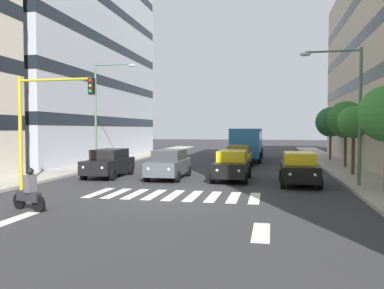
{
  "coord_description": "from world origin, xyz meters",
  "views": [
    {
      "loc": [
        -4.27,
        16.69,
        2.98
      ],
      "look_at": [
        0.39,
        -6.03,
        2.04
      ],
      "focal_mm": 36.13,
      "sensor_mm": 36.0,
      "label": 1
    }
  ],
  "objects_px": {
    "car_1": "(232,165)",
    "car_2": "(169,164)",
    "traffic_light_gantry": "(41,114)",
    "bus_behind_traffic": "(248,141)",
    "car_row2_0": "(239,156)",
    "car_3": "(109,163)",
    "car_0": "(299,168)",
    "street_tree_1": "(354,122)",
    "street_tree_2": "(346,120)",
    "street_tree_3": "(331,122)",
    "street_lamp_left": "(350,101)",
    "motorcycle_with_rider": "(29,193)",
    "street_lamp_right": "(102,104)"
  },
  "relations": [
    {
      "from": "car_3",
      "to": "street_lamp_right",
      "type": "relative_size",
      "value": 0.58
    },
    {
      "from": "bus_behind_traffic",
      "to": "traffic_light_gantry",
      "type": "height_order",
      "value": "traffic_light_gantry"
    },
    {
      "from": "car_3",
      "to": "motorcycle_with_rider",
      "type": "distance_m",
      "value": 9.87
    },
    {
      "from": "car_1",
      "to": "street_tree_2",
      "type": "relative_size",
      "value": 0.91
    },
    {
      "from": "car_3",
      "to": "street_lamp_left",
      "type": "xyz_separation_m",
      "value": [
        -13.67,
        1.68,
        3.51
      ]
    },
    {
      "from": "bus_behind_traffic",
      "to": "street_lamp_left",
      "type": "xyz_separation_m",
      "value": [
        -6.04,
        16.59,
        2.54
      ]
    },
    {
      "from": "traffic_light_gantry",
      "to": "bus_behind_traffic",
      "type": "bearing_deg",
      "value": -112.65
    },
    {
      "from": "car_0",
      "to": "street_tree_2",
      "type": "relative_size",
      "value": 0.91
    },
    {
      "from": "car_1",
      "to": "street_tree_3",
      "type": "xyz_separation_m",
      "value": [
        -7.57,
        -15.14,
        2.72
      ]
    },
    {
      "from": "street_lamp_right",
      "to": "street_tree_1",
      "type": "distance_m",
      "value": 17.51
    },
    {
      "from": "car_3",
      "to": "bus_behind_traffic",
      "type": "xyz_separation_m",
      "value": [
        -7.63,
        -14.91,
        0.97
      ]
    },
    {
      "from": "car_2",
      "to": "car_3",
      "type": "bearing_deg",
      "value": -0.55
    },
    {
      "from": "car_0",
      "to": "car_1",
      "type": "xyz_separation_m",
      "value": [
        3.69,
        -1.06,
        0.0
      ]
    },
    {
      "from": "car_1",
      "to": "car_2",
      "type": "xyz_separation_m",
      "value": [
        3.77,
        0.05,
        0.0
      ]
    },
    {
      "from": "street_tree_2",
      "to": "traffic_light_gantry",
      "type": "bearing_deg",
      "value": 40.5
    },
    {
      "from": "car_1",
      "to": "street_tree_3",
      "type": "relative_size",
      "value": 0.92
    },
    {
      "from": "street_lamp_left",
      "to": "street_tree_2",
      "type": "relative_size",
      "value": 1.41
    },
    {
      "from": "street_tree_2",
      "to": "street_tree_3",
      "type": "bearing_deg",
      "value": -89.43
    },
    {
      "from": "car_0",
      "to": "car_3",
      "type": "xyz_separation_m",
      "value": [
        11.31,
        -1.05,
        0.0
      ]
    },
    {
      "from": "motorcycle_with_rider",
      "to": "street_lamp_left",
      "type": "relative_size",
      "value": 0.24
    },
    {
      "from": "street_lamp_right",
      "to": "street_tree_1",
      "type": "xyz_separation_m",
      "value": [
        -17.38,
        1.54,
        -1.48
      ]
    },
    {
      "from": "bus_behind_traffic",
      "to": "street_lamp_right",
      "type": "height_order",
      "value": "street_lamp_right"
    },
    {
      "from": "car_0",
      "to": "street_lamp_right",
      "type": "relative_size",
      "value": 0.58
    },
    {
      "from": "car_row2_0",
      "to": "street_lamp_left",
      "type": "xyz_separation_m",
      "value": [
        -6.24,
        8.84,
        3.51
      ]
    },
    {
      "from": "car_1",
      "to": "street_tree_1",
      "type": "relative_size",
      "value": 1.04
    },
    {
      "from": "street_tree_1",
      "to": "street_tree_3",
      "type": "height_order",
      "value": "street_tree_3"
    },
    {
      "from": "car_3",
      "to": "street_lamp_left",
      "type": "bearing_deg",
      "value": 172.98
    },
    {
      "from": "car_row2_0",
      "to": "street_tree_3",
      "type": "bearing_deg",
      "value": -134.21
    },
    {
      "from": "car_0",
      "to": "street_tree_1",
      "type": "xyz_separation_m",
      "value": [
        -3.51,
        -4.15,
        2.5
      ]
    },
    {
      "from": "car_1",
      "to": "street_tree_2",
      "type": "bearing_deg",
      "value": -133.02
    },
    {
      "from": "car_1",
      "to": "car_row2_0",
      "type": "relative_size",
      "value": 1.0
    },
    {
      "from": "bus_behind_traffic",
      "to": "street_tree_3",
      "type": "height_order",
      "value": "street_tree_3"
    },
    {
      "from": "car_0",
      "to": "bus_behind_traffic",
      "type": "xyz_separation_m",
      "value": [
        3.69,
        -15.96,
        0.97
      ]
    },
    {
      "from": "car_1",
      "to": "car_row2_0",
      "type": "bearing_deg",
      "value": -88.37
    },
    {
      "from": "car_row2_0",
      "to": "street_tree_2",
      "type": "distance_m",
      "value": 8.39
    },
    {
      "from": "car_0",
      "to": "street_tree_2",
      "type": "bearing_deg",
      "value": -113.16
    },
    {
      "from": "motorcycle_with_rider",
      "to": "street_lamp_left",
      "type": "bearing_deg",
      "value": -146.94
    },
    {
      "from": "street_lamp_right",
      "to": "street_tree_1",
      "type": "height_order",
      "value": "street_lamp_right"
    },
    {
      "from": "car_1",
      "to": "traffic_light_gantry",
      "type": "xyz_separation_m",
      "value": [
        8.59,
        5.67,
        2.78
      ]
    },
    {
      "from": "bus_behind_traffic",
      "to": "car_row2_0",
      "type": "bearing_deg",
      "value": 88.5
    },
    {
      "from": "street_lamp_right",
      "to": "street_tree_3",
      "type": "relative_size",
      "value": 1.6
    },
    {
      "from": "car_3",
      "to": "motorcycle_with_rider",
      "type": "xyz_separation_m",
      "value": [
        -1.21,
        9.79,
        -0.24
      ]
    },
    {
      "from": "car_row2_0",
      "to": "traffic_light_gantry",
      "type": "height_order",
      "value": "traffic_light_gantry"
    },
    {
      "from": "motorcycle_with_rider",
      "to": "traffic_light_gantry",
      "type": "bearing_deg",
      "value": -62.31
    },
    {
      "from": "bus_behind_traffic",
      "to": "motorcycle_with_rider",
      "type": "distance_m",
      "value": 25.55
    },
    {
      "from": "car_2",
      "to": "traffic_light_gantry",
      "type": "height_order",
      "value": "traffic_light_gantry"
    },
    {
      "from": "bus_behind_traffic",
      "to": "street_lamp_right",
      "type": "distance_m",
      "value": 14.77
    },
    {
      "from": "motorcycle_with_rider",
      "to": "street_tree_2",
      "type": "bearing_deg",
      "value": -128.01
    },
    {
      "from": "traffic_light_gantry",
      "to": "car_2",
      "type": "bearing_deg",
      "value": -130.59
    },
    {
      "from": "street_lamp_right",
      "to": "car_1",
      "type": "bearing_deg",
      "value": 155.53
    }
  ]
}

